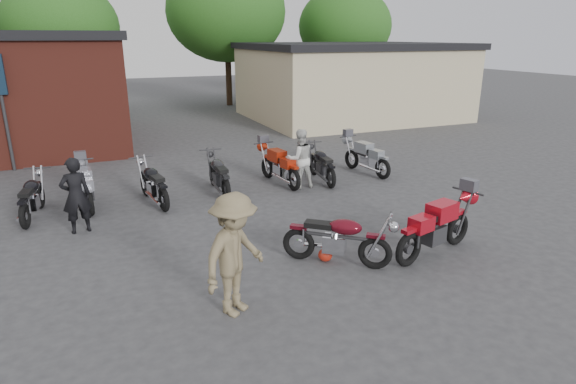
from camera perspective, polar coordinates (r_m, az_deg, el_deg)
name	(u,v)px	position (r m, az deg, el deg)	size (l,w,h in m)	color
ground	(354,261)	(9.40, 7.79, -8.06)	(90.00, 90.00, 0.00)	#353538
stucco_building	(350,83)	(25.80, 7.38, 12.64)	(10.00, 8.00, 3.50)	tan
tree_1	(63,44)	(29.22, -25.08, 15.62)	(5.92, 5.92, 7.40)	#204D14
tree_2	(227,31)	(30.40, -7.25, 18.44)	(7.04, 7.04, 8.80)	#204D14
tree_3	(344,41)	(33.51, 6.69, 17.38)	(6.08, 6.08, 7.60)	#204D14
vintage_motorcycle	(339,236)	(9.00, 6.02, -5.17)	(2.00, 0.66, 1.16)	#520A15
sportbike	(437,224)	(9.77, 17.22, -3.70)	(2.16, 0.71, 1.25)	#AF0E1C
helmet	(325,255)	(9.28, 4.44, -7.44)	(0.27, 0.27, 0.25)	#A72111
person_dark	(76,196)	(11.28, -23.84, -0.38)	(0.61, 0.40, 1.68)	black
person_light	(300,159)	(13.48, 1.40, 3.96)	(0.81, 0.63, 1.67)	silver
person_tan	(235,255)	(7.33, -6.34, -7.41)	(1.26, 0.72, 1.95)	#7C6D4C
row_bike_0	(31,195)	(12.76, -28.13, -0.31)	(1.93, 0.64, 1.12)	black
row_bike_1	(86,185)	(13.03, -22.82, 0.82)	(1.97, 0.65, 1.14)	gray
row_bike_2	(153,181)	(12.71, -15.72, 1.23)	(2.00, 0.66, 1.16)	black
row_bike_3	(219,172)	(13.20, -8.22, 2.32)	(1.99, 0.66, 1.15)	black
row_bike_4	(279,164)	(13.87, -1.05, 3.33)	(2.04, 0.67, 1.18)	#B0250E
row_bike_5	(322,163)	(14.18, 4.01, 3.50)	(1.94, 0.64, 1.13)	black
row_bike_6	(366,155)	(15.15, 9.24, 4.31)	(1.99, 0.66, 1.16)	gray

